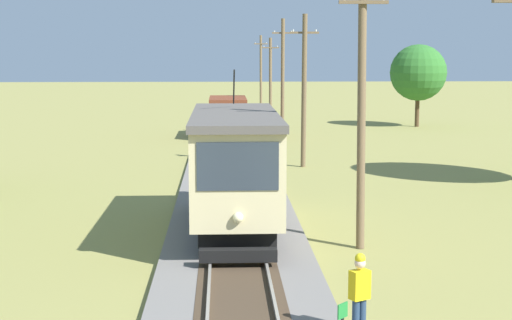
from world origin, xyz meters
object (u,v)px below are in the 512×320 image
at_px(red_tram, 235,166).
at_px(utility_pole_far, 283,77).
at_px(tree_left_near, 418,73).
at_px(freight_car, 228,114).
at_px(utility_pole_near_tram, 362,107).
at_px(utility_pole_distant, 270,78).
at_px(track_worker, 359,293).
at_px(utility_pole_horizon, 261,70).
at_px(utility_pole_mid, 304,90).

distance_m(red_tram, utility_pole_far, 27.31).
bearing_deg(tree_left_near, utility_pole_far, -147.85).
distance_m(freight_car, utility_pole_near_tram, 29.07).
relative_size(freight_car, utility_pole_far, 0.67).
height_order(utility_pole_near_tram, tree_left_near, utility_pole_near_tram).
xyz_separation_m(utility_pole_near_tram, utility_pole_distant, (0.00, 41.19, -0.64)).
relative_size(red_tram, track_worker, 4.79).
bearing_deg(red_tram, tree_left_near, 67.06).
bearing_deg(tree_left_near, utility_pole_near_tram, -106.84).
bearing_deg(utility_pole_distant, tree_left_near, -28.90).
relative_size(utility_pole_near_tram, utility_pole_far, 1.03).
bearing_deg(track_worker, freight_car, -23.91).
relative_size(freight_car, utility_pole_near_tram, 0.65).
xyz_separation_m(red_tram, tree_left_near, (14.28, 33.73, 1.85)).
bearing_deg(utility_pole_distant, utility_pole_near_tram, -90.00).
bearing_deg(utility_pole_near_tram, red_tram, 156.52).
xyz_separation_m(utility_pole_horizon, tree_left_near, (10.68, -21.33, 0.34)).
distance_m(red_tram, freight_car, 27.18).
bearing_deg(red_tram, utility_pole_horizon, 86.27).
bearing_deg(utility_pole_horizon, freight_car, -97.35).
bearing_deg(track_worker, utility_pole_far, -29.62).
xyz_separation_m(freight_car, utility_pole_near_tram, (3.60, -28.73, 2.54)).
distance_m(utility_pole_distant, tree_left_near, 12.22).
height_order(utility_pole_mid, utility_pole_far, utility_pole_far).
distance_m(utility_pole_near_tram, utility_pole_far, 28.58).
xyz_separation_m(red_tram, utility_pole_mid, (3.59, 13.87, 1.62)).
height_order(freight_car, track_worker, freight_car).
xyz_separation_m(red_tram, utility_pole_near_tram, (3.59, -1.56, 1.90)).
relative_size(utility_pole_distant, utility_pole_horizon, 0.93).
relative_size(utility_pole_near_tram, utility_pole_distant, 1.19).
xyz_separation_m(utility_pole_far, tree_left_near, (10.68, 6.71, 0.07)).
relative_size(red_tram, utility_pole_horizon, 1.18).
bearing_deg(utility_pole_far, utility_pole_mid, -90.00).
distance_m(freight_car, tree_left_near, 15.91).
xyz_separation_m(utility_pole_far, utility_pole_distant, (0.00, 12.61, -0.51)).
bearing_deg(utility_pole_mid, track_worker, -93.30).
height_order(utility_pole_mid, tree_left_near, utility_pole_mid).
bearing_deg(utility_pole_mid, utility_pole_far, 90.00).
bearing_deg(freight_car, utility_pole_near_tram, -82.87).
bearing_deg(utility_pole_far, tree_left_near, 32.15).
relative_size(utility_pole_far, track_worker, 4.34).
distance_m(freight_car, utility_pole_distant, 13.10).
bearing_deg(track_worker, utility_pole_horizon, -28.71).
distance_m(utility_pole_mid, utility_pole_horizon, 41.19).
bearing_deg(utility_pole_horizon, utility_pole_mid, -90.00).
height_order(freight_car, utility_pole_mid, utility_pole_mid).
bearing_deg(utility_pole_distant, utility_pole_far, -90.00).
height_order(red_tram, utility_pole_far, utility_pole_far).
relative_size(freight_car, utility_pole_mid, 0.70).
bearing_deg(track_worker, tree_left_near, -43.25).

